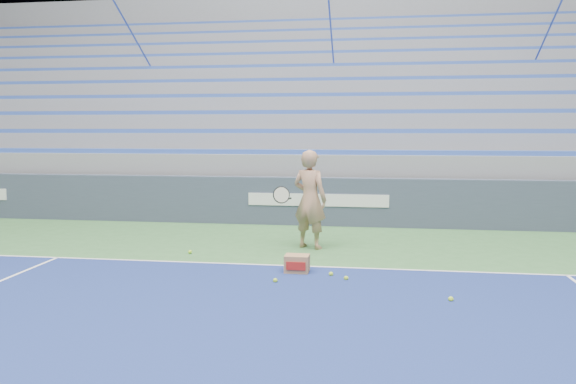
% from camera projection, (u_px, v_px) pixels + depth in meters
% --- Properties ---
extents(sponsor_barrier, '(30.00, 0.32, 1.10)m').
position_uv_depth(sponsor_barrier, '(318.00, 201.00, 12.88)').
color(sponsor_barrier, '#384155').
rests_on(sponsor_barrier, ground).
extents(bleachers, '(31.00, 9.15, 7.30)m').
position_uv_depth(bleachers, '(334.00, 124.00, 18.30)').
color(bleachers, gray).
rests_on(bleachers, ground).
extents(tennis_player, '(1.00, 0.95, 1.82)m').
position_uv_depth(tennis_player, '(310.00, 199.00, 10.32)').
color(tennis_player, tan).
rests_on(tennis_player, ground).
extents(ball_box, '(0.38, 0.30, 0.28)m').
position_uv_depth(ball_box, '(297.00, 264.00, 8.61)').
color(ball_box, '#9A714A').
rests_on(ball_box, ground).
extents(tennis_ball_0, '(0.07, 0.07, 0.07)m').
position_uv_depth(tennis_ball_0, '(275.00, 280.00, 8.06)').
color(tennis_ball_0, '#B2E32E').
rests_on(tennis_ball_0, ground).
extents(tennis_ball_1, '(0.07, 0.07, 0.07)m').
position_uv_depth(tennis_ball_1, '(331.00, 274.00, 8.42)').
color(tennis_ball_1, '#B2E32E').
rests_on(tennis_ball_1, ground).
extents(tennis_ball_2, '(0.07, 0.07, 0.07)m').
position_uv_depth(tennis_ball_2, '(451.00, 299.00, 7.17)').
color(tennis_ball_2, '#B2E32E').
rests_on(tennis_ball_2, ground).
extents(tennis_ball_3, '(0.07, 0.07, 0.07)m').
position_uv_depth(tennis_ball_3, '(190.00, 252.00, 9.94)').
color(tennis_ball_3, '#B2E32E').
rests_on(tennis_ball_3, ground).
extents(tennis_ball_4, '(0.07, 0.07, 0.07)m').
position_uv_depth(tennis_ball_4, '(346.00, 278.00, 8.18)').
color(tennis_ball_4, '#B2E32E').
rests_on(tennis_ball_4, ground).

